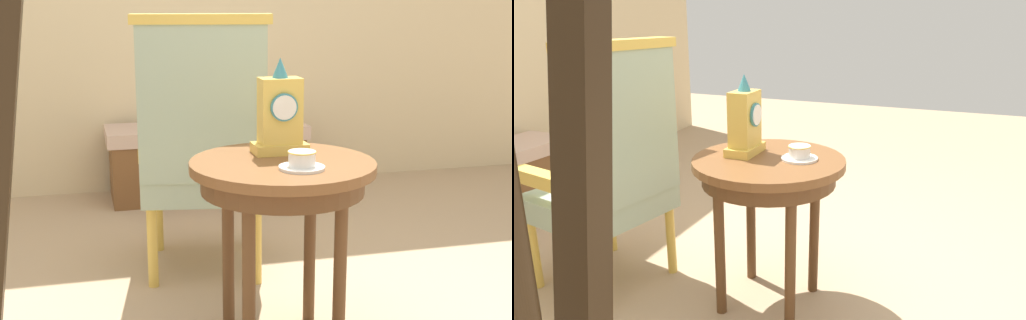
# 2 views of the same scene
# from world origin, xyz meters

# --- Properties ---
(side_table) EXTENTS (0.63, 0.63, 0.67)m
(side_table) POSITION_xyz_m (0.06, 0.03, 0.58)
(side_table) COLOR brown
(side_table) RESTS_ON ground
(teacup_left) EXTENTS (0.15, 0.15, 0.06)m
(teacup_left) POSITION_xyz_m (0.09, -0.10, 0.70)
(teacup_left) COLOR white
(teacup_left) RESTS_ON side_table
(mantel_clock) EXTENTS (0.19, 0.11, 0.34)m
(mantel_clock) POSITION_xyz_m (0.09, 0.14, 0.80)
(mantel_clock) COLOR gold
(mantel_clock) RESTS_ON side_table
(armchair) EXTENTS (0.62, 0.62, 1.14)m
(armchair) POSITION_xyz_m (-0.08, 0.72, 0.59)
(armchair) COLOR #9EB299
(armchair) RESTS_ON ground
(window_bench) EXTENTS (1.20, 0.40, 0.44)m
(window_bench) POSITION_xyz_m (0.16, 1.95, 0.22)
(window_bench) COLOR #CCA893
(window_bench) RESTS_ON ground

